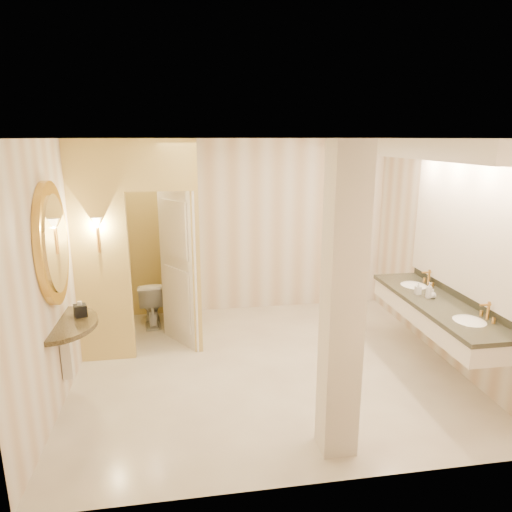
# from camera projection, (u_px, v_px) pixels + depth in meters

# --- Properties ---
(floor) EXTENTS (4.50, 4.50, 0.00)m
(floor) POSITION_uv_depth(u_px,v_px,m) (266.00, 366.00, 5.58)
(floor) COLOR #F0E8CF
(floor) RESTS_ON ground
(ceiling) EXTENTS (4.50, 4.50, 0.00)m
(ceiling) POSITION_uv_depth(u_px,v_px,m) (268.00, 138.00, 4.91)
(ceiling) COLOR white
(ceiling) RESTS_ON wall_back
(wall_back) EXTENTS (4.50, 0.02, 2.70)m
(wall_back) POSITION_uv_depth(u_px,v_px,m) (244.00, 227.00, 7.16)
(wall_back) COLOR silver
(wall_back) RESTS_ON floor
(wall_front) EXTENTS (4.50, 0.02, 2.70)m
(wall_front) POSITION_uv_depth(u_px,v_px,m) (316.00, 329.00, 3.33)
(wall_front) COLOR silver
(wall_front) RESTS_ON floor
(wall_left) EXTENTS (0.02, 4.00, 2.70)m
(wall_left) POSITION_uv_depth(u_px,v_px,m) (62.00, 268.00, 4.91)
(wall_left) COLOR silver
(wall_left) RESTS_ON floor
(wall_right) EXTENTS (0.02, 4.00, 2.70)m
(wall_right) POSITION_uv_depth(u_px,v_px,m) (448.00, 252.00, 5.58)
(wall_right) COLOR silver
(wall_right) RESTS_ON floor
(toilet_closet) EXTENTS (1.50, 1.55, 2.70)m
(toilet_closet) POSITION_uv_depth(u_px,v_px,m) (169.00, 241.00, 5.99)
(toilet_closet) COLOR #EDD27C
(toilet_closet) RESTS_ON floor
(wall_sconce) EXTENTS (0.14, 0.14, 0.42)m
(wall_sconce) POSITION_uv_depth(u_px,v_px,m) (97.00, 225.00, 5.27)
(wall_sconce) COLOR #BE893D
(wall_sconce) RESTS_ON toilet_closet
(vanity) EXTENTS (0.75, 2.39, 2.09)m
(vanity) POSITION_uv_depth(u_px,v_px,m) (448.00, 237.00, 5.09)
(vanity) COLOR silver
(vanity) RESTS_ON floor
(console_shelf) EXTENTS (0.95, 0.95, 1.92)m
(console_shelf) POSITION_uv_depth(u_px,v_px,m) (56.00, 279.00, 4.55)
(console_shelf) COLOR black
(console_shelf) RESTS_ON floor
(pillar) EXTENTS (0.30, 0.30, 2.70)m
(pillar) POSITION_uv_depth(u_px,v_px,m) (342.00, 306.00, 3.79)
(pillar) COLOR silver
(pillar) RESTS_ON floor
(tissue_box) EXTENTS (0.16, 0.16, 0.12)m
(tissue_box) POSITION_uv_depth(u_px,v_px,m) (80.00, 311.00, 4.81)
(tissue_box) COLOR black
(tissue_box) RESTS_ON console_shelf
(toilet) EXTENTS (0.45, 0.70, 0.68)m
(toilet) POSITION_uv_depth(u_px,v_px,m) (151.00, 302.00, 6.76)
(toilet) COLOR white
(toilet) RESTS_ON floor
(soap_bottle_a) EXTENTS (0.07, 0.07, 0.15)m
(soap_bottle_a) POSITION_uv_depth(u_px,v_px,m) (418.00, 288.00, 5.49)
(soap_bottle_a) COLOR beige
(soap_bottle_a) RESTS_ON vanity
(soap_bottle_b) EXTENTS (0.09, 0.09, 0.11)m
(soap_bottle_b) POSITION_uv_depth(u_px,v_px,m) (432.00, 294.00, 5.36)
(soap_bottle_b) COLOR silver
(soap_bottle_b) RESTS_ON vanity
(soap_bottle_c) EXTENTS (0.08, 0.08, 0.20)m
(soap_bottle_c) POSITION_uv_depth(u_px,v_px,m) (429.00, 290.00, 5.34)
(soap_bottle_c) COLOR #C6B28C
(soap_bottle_c) RESTS_ON vanity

